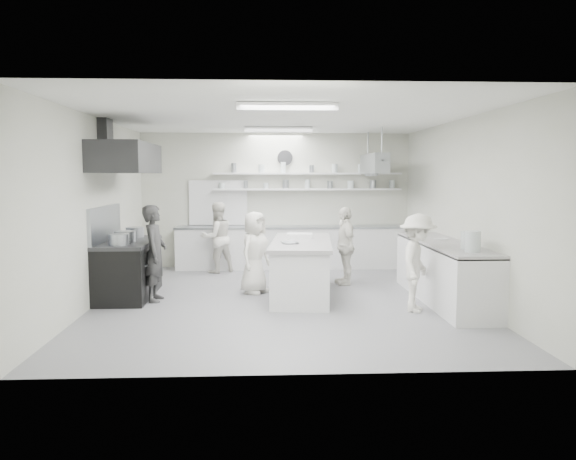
{
  "coord_description": "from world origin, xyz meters",
  "views": [
    {
      "loc": [
        -0.35,
        -9.13,
        2.07
      ],
      "look_at": [
        0.13,
        0.6,
        1.11
      ],
      "focal_mm": 34.93,
      "sensor_mm": 36.0,
      "label": 1
    }
  ],
  "objects_px": {
    "stove": "(129,270)",
    "cook_back": "(217,238)",
    "right_counter": "(444,273)",
    "back_counter": "(290,248)",
    "prep_island": "(301,270)",
    "cook_stove": "(155,253)"
  },
  "relations": [
    {
      "from": "cook_stove",
      "to": "cook_back",
      "type": "xyz_separation_m",
      "value": [
        0.81,
        2.67,
        -0.04
      ]
    },
    {
      "from": "right_counter",
      "to": "back_counter",
      "type": "bearing_deg",
      "value": 124.65
    },
    {
      "from": "stove",
      "to": "back_counter",
      "type": "relative_size",
      "value": 0.36
    },
    {
      "from": "stove",
      "to": "cook_stove",
      "type": "height_order",
      "value": "cook_stove"
    },
    {
      "from": "right_counter",
      "to": "cook_stove",
      "type": "bearing_deg",
      "value": 177.01
    },
    {
      "from": "prep_island",
      "to": "cook_stove",
      "type": "distance_m",
      "value": 2.48
    },
    {
      "from": "back_counter",
      "to": "cook_stove",
      "type": "bearing_deg",
      "value": -127.15
    },
    {
      "from": "back_counter",
      "to": "cook_back",
      "type": "height_order",
      "value": "cook_back"
    },
    {
      "from": "stove",
      "to": "prep_island",
      "type": "height_order",
      "value": "same"
    },
    {
      "from": "prep_island",
      "to": "stove",
      "type": "bearing_deg",
      "value": -175.51
    },
    {
      "from": "back_counter",
      "to": "cook_back",
      "type": "xyz_separation_m",
      "value": [
        -1.58,
        -0.49,
        0.29
      ]
    },
    {
      "from": "stove",
      "to": "cook_back",
      "type": "height_order",
      "value": "cook_back"
    },
    {
      "from": "cook_stove",
      "to": "back_counter",
      "type": "bearing_deg",
      "value": -37.21
    },
    {
      "from": "back_counter",
      "to": "prep_island",
      "type": "height_order",
      "value": "back_counter"
    },
    {
      "from": "cook_stove",
      "to": "cook_back",
      "type": "bearing_deg",
      "value": -16.98
    },
    {
      "from": "right_counter",
      "to": "cook_stove",
      "type": "height_order",
      "value": "cook_stove"
    },
    {
      "from": "stove",
      "to": "right_counter",
      "type": "xyz_separation_m",
      "value": [
        5.25,
        -0.6,
        0.02
      ]
    },
    {
      "from": "back_counter",
      "to": "cook_back",
      "type": "relative_size",
      "value": 3.34
    },
    {
      "from": "prep_island",
      "to": "cook_stove",
      "type": "bearing_deg",
      "value": -167.49
    },
    {
      "from": "back_counter",
      "to": "prep_island",
      "type": "xyz_separation_m",
      "value": [
        0.05,
        -2.86,
        -0.01
      ]
    },
    {
      "from": "right_counter",
      "to": "prep_island",
      "type": "distance_m",
      "value": 2.37
    },
    {
      "from": "back_counter",
      "to": "right_counter",
      "type": "relative_size",
      "value": 1.52
    }
  ]
}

